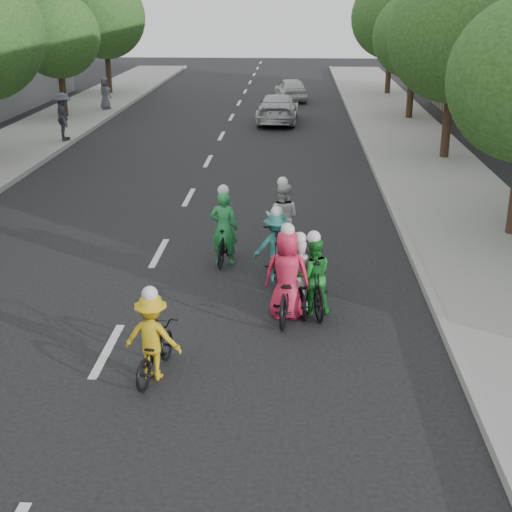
# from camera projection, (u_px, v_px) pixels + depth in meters

# --- Properties ---
(ground) EXTENTS (120.00, 120.00, 0.00)m
(ground) POSITION_uv_depth(u_px,v_px,m) (107.00, 350.00, 12.51)
(ground) COLOR black
(ground) RESTS_ON ground
(sidewalk_right) EXTENTS (4.00, 80.00, 0.15)m
(sidewalk_right) POSITION_uv_depth(u_px,v_px,m) (452.00, 199.00, 21.44)
(sidewalk_right) COLOR gray
(sidewalk_right) RESTS_ON ground
(curb_right) EXTENTS (0.18, 80.00, 0.18)m
(curb_right) POSITION_uv_depth(u_px,v_px,m) (387.00, 197.00, 21.53)
(curb_right) COLOR #999993
(curb_right) RESTS_ON ground
(tree_l_4) EXTENTS (4.00, 4.00, 5.97)m
(tree_l_4) POSITION_uv_depth(u_px,v_px,m) (58.00, 36.00, 34.03)
(tree_l_4) COLOR black
(tree_l_4) RESTS_ON ground
(tree_l_5) EXTENTS (4.80, 4.80, 6.93)m
(tree_l_5) POSITION_uv_depth(u_px,v_px,m) (105.00, 18.00, 42.27)
(tree_l_5) COLOR black
(tree_l_5) RESTS_ON ground
(tree_r_1) EXTENTS (4.80, 4.80, 6.93)m
(tree_r_1) POSITION_uv_depth(u_px,v_px,m) (455.00, 35.00, 25.10)
(tree_r_1) COLOR black
(tree_r_1) RESTS_ON ground
(tree_r_2) EXTENTS (4.00, 4.00, 5.97)m
(tree_r_2) POSITION_uv_depth(u_px,v_px,m) (415.00, 36.00, 33.72)
(tree_r_2) COLOR black
(tree_r_2) RESTS_ON ground
(tree_r_3) EXTENTS (4.80, 4.80, 6.93)m
(tree_r_3) POSITION_uv_depth(u_px,v_px,m) (392.00, 18.00, 41.95)
(tree_r_3) COLOR black
(tree_r_3) RESTS_ON ground
(cyclist_0) EXTENTS (1.03, 1.94, 1.67)m
(cyclist_0) POSITION_uv_depth(u_px,v_px,m) (276.00, 250.00, 15.42)
(cyclist_0) COLOR black
(cyclist_0) RESTS_ON ground
(cyclist_1) EXTENTS (0.91, 1.98, 1.68)m
(cyclist_1) POSITION_uv_depth(u_px,v_px,m) (312.00, 280.00, 13.86)
(cyclist_1) COLOR black
(cyclist_1) RESTS_ON ground
(cyclist_2) EXTENTS (0.94, 1.71, 1.85)m
(cyclist_2) POSITION_uv_depth(u_px,v_px,m) (282.00, 225.00, 17.13)
(cyclist_2) COLOR black
(cyclist_2) RESTS_ON ground
(cyclist_3) EXTENTS (0.67, 1.51, 1.89)m
(cyclist_3) POSITION_uv_depth(u_px,v_px,m) (224.00, 236.00, 16.33)
(cyclist_3) COLOR black
(cyclist_3) RESTS_ON ground
(cyclist_4) EXTENTS (0.91, 2.02, 1.91)m
(cyclist_4) POSITION_uv_depth(u_px,v_px,m) (287.00, 284.00, 13.63)
(cyclist_4) COLOR black
(cyclist_4) RESTS_ON ground
(cyclist_5) EXTENTS (1.02, 1.66, 1.61)m
(cyclist_5) POSITION_uv_depth(u_px,v_px,m) (153.00, 344.00, 11.49)
(cyclist_5) COLOR black
(cyclist_5) RESTS_ON ground
(cyclist_6) EXTENTS (0.77, 1.58, 1.64)m
(cyclist_6) POSITION_uv_depth(u_px,v_px,m) (299.00, 285.00, 13.94)
(cyclist_6) COLOR black
(cyclist_6) RESTS_ON ground
(follow_car_lead) EXTENTS (2.04, 4.73, 1.36)m
(follow_car_lead) POSITION_uv_depth(u_px,v_px,m) (278.00, 108.00, 34.24)
(follow_car_lead) COLOR #B8B7BC
(follow_car_lead) RESTS_ON ground
(follow_car_trail) EXTENTS (2.18, 4.03, 1.30)m
(follow_car_trail) POSITION_uv_depth(u_px,v_px,m) (291.00, 89.00, 41.39)
(follow_car_trail) COLOR silver
(follow_car_trail) RESTS_ON ground
(spectator_0) EXTENTS (1.12, 1.42, 1.93)m
(spectator_0) POSITION_uv_depth(u_px,v_px,m) (64.00, 117.00, 29.29)
(spectator_0) COLOR #4D4E5A
(spectator_0) RESTS_ON sidewalk_left
(spectator_1) EXTENTS (0.76, 1.16, 1.83)m
(spectator_1) POSITION_uv_depth(u_px,v_px,m) (63.00, 118.00, 29.18)
(spectator_1) COLOR #4B4A57
(spectator_1) RESTS_ON sidewalk_left
(spectator_2) EXTENTS (0.73, 0.91, 1.61)m
(spectator_2) POSITION_uv_depth(u_px,v_px,m) (105.00, 93.00, 37.26)
(spectator_2) COLOR #565563
(spectator_2) RESTS_ON sidewalk_left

